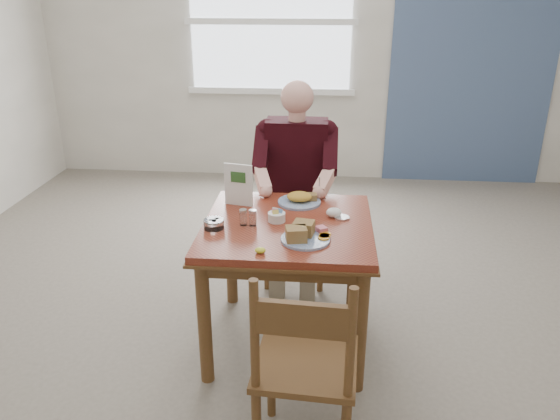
# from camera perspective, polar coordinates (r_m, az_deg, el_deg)

# --- Properties ---
(floor) EXTENTS (6.00, 6.00, 0.00)m
(floor) POSITION_cam_1_polar(r_m,az_deg,el_deg) (3.30, 0.73, -13.32)
(floor) COLOR #675E53
(floor) RESTS_ON ground
(wall_back) EXTENTS (5.50, 0.00, 5.50)m
(wall_back) POSITION_cam_1_polar(r_m,az_deg,el_deg) (5.70, 3.23, 17.06)
(wall_back) COLOR silver
(wall_back) RESTS_ON ground
(accent_panel) EXTENTS (1.60, 0.02, 2.80)m
(accent_panel) POSITION_cam_1_polar(r_m,az_deg,el_deg) (5.85, 19.73, 15.99)
(accent_panel) COLOR #44597F
(accent_panel) RESTS_ON ground
(lemon_wedge) EXTENTS (0.06, 0.05, 0.03)m
(lemon_wedge) POSITION_cam_1_polar(r_m,az_deg,el_deg) (2.60, -2.08, -4.23)
(lemon_wedge) COLOR yellow
(lemon_wedge) RESTS_ON table
(napkin) EXTENTS (0.10, 0.09, 0.05)m
(napkin) POSITION_cam_1_polar(r_m,az_deg,el_deg) (3.00, 5.66, -0.27)
(napkin) COLOR white
(napkin) RESTS_ON table
(metal_dish) EXTENTS (0.08, 0.08, 0.01)m
(metal_dish) POSITION_cam_1_polar(r_m,az_deg,el_deg) (3.00, 6.47, -0.79)
(metal_dish) COLOR silver
(metal_dish) RESTS_ON table
(window) EXTENTS (1.72, 0.04, 1.42)m
(window) POSITION_cam_1_polar(r_m,az_deg,el_deg) (5.68, -1.01, 19.10)
(window) COLOR white
(window) RESTS_ON wall_back
(table) EXTENTS (0.92, 0.92, 0.75)m
(table) POSITION_cam_1_polar(r_m,az_deg,el_deg) (2.98, 0.79, -3.29)
(table) COLOR maroon
(table) RESTS_ON ground
(chair_far) EXTENTS (0.42, 0.42, 0.95)m
(chair_far) POSITION_cam_1_polar(r_m,az_deg,el_deg) (3.77, 1.70, -0.24)
(chair_far) COLOR brown
(chair_far) RESTS_ON ground
(chair_near) EXTENTS (0.45, 0.45, 0.95)m
(chair_near) POSITION_cam_1_polar(r_m,az_deg,el_deg) (2.33, 2.62, -16.14)
(chair_near) COLOR brown
(chair_near) RESTS_ON ground
(diner) EXTENTS (0.53, 0.56, 1.39)m
(diner) POSITION_cam_1_polar(r_m,az_deg,el_deg) (3.57, 1.67, 4.13)
(diner) COLOR gray
(diner) RESTS_ON chair_far
(near_plate) EXTENTS (0.27, 0.26, 0.08)m
(near_plate) POSITION_cam_1_polar(r_m,az_deg,el_deg) (2.72, 2.48, -2.55)
(near_plate) COLOR white
(near_plate) RESTS_ON table
(far_plate) EXTENTS (0.27, 0.27, 0.07)m
(far_plate) POSITION_cam_1_polar(r_m,az_deg,el_deg) (3.19, 2.13, 1.17)
(far_plate) COLOR white
(far_plate) RESTS_ON table
(caddy) EXTENTS (0.12, 0.12, 0.07)m
(caddy) POSITION_cam_1_polar(r_m,az_deg,el_deg) (2.94, -0.36, -0.72)
(caddy) COLOR white
(caddy) RESTS_ON table
(shakers) EXTENTS (0.09, 0.04, 0.09)m
(shakers) POSITION_cam_1_polar(r_m,az_deg,el_deg) (2.89, -3.36, -0.77)
(shakers) COLOR white
(shakers) RESTS_ON table
(creamer) EXTENTS (0.14, 0.14, 0.05)m
(creamer) POSITION_cam_1_polar(r_m,az_deg,el_deg) (2.87, -6.92, -1.44)
(creamer) COLOR white
(creamer) RESTS_ON table
(menu) EXTENTS (0.17, 0.05, 0.25)m
(menu) POSITION_cam_1_polar(r_m,az_deg,el_deg) (3.13, -4.37, 2.66)
(menu) COLOR white
(menu) RESTS_ON table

